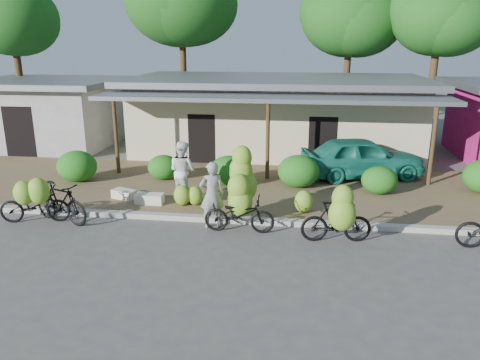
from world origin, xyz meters
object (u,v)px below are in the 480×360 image
Objects in this scene: tree_near_right at (435,16)px; sack_near at (149,199)px; bike_center at (240,198)px; bike_right at (338,218)px; bystander at (183,171)px; tree_back_left at (9,16)px; bike_left at (58,201)px; vendor at (212,195)px; sack_far at (124,194)px; bike_far_left at (34,204)px; teal_van at (362,157)px; tree_center_right at (347,16)px.

tree_near_right is 9.15× the size of sack_near.
bike_center is 2.63× the size of sack_near.
bike_right is 0.97× the size of bystander.
tree_back_left is 3.50× the size of bike_center.
bike_left reaches higher than sack_near.
bike_center is at bearing 159.94° from vendor.
bystander is at bearing -130.92° from tree_near_right.
tree_back_left is 1.01× the size of tree_near_right.
sack_far is (-3.92, 1.64, -0.60)m from bike_center.
bike_far_left is 4.31m from bystander.
bike_center is at bearing -40.80° from tree_back_left.
sack_near is 1.32m from bystander.
sack_near is (2.07, 1.61, -0.39)m from bike_left.
sack_far is (9.39, -9.85, -5.82)m from tree_back_left.
tree_near_right is 15.66m from bystander.
sack_far is at bearing 100.26° from teal_van.
tree_back_left reaches higher than bike_left.
vendor is at bearing -64.26° from bike_left.
vendor is 0.98× the size of bystander.
tree_center_right is 4.06× the size of bike_left.
bystander is at bearing 4.04° from sack_far.
bike_far_left is at bearing 80.84° from bike_right.
tree_center_right reaches higher than teal_van.
sack_near reaches higher than sack_far.
vendor is at bearing -106.57° from tree_center_right.
bike_far_left is 4.99m from vendor.
bike_left is (8.26, -11.82, -5.42)m from tree_back_left.
sack_near is at bearing -115.95° from tree_center_right.
tree_near_right is 15.96m from bike_center.
sack_far is at bearing -119.69° from tree_center_right.
vendor is at bearing -42.52° from tree_back_left.
bike_left is 2.36× the size of sack_near.
tree_back_left is 17.77m from vendor.
bike_center reaches higher than bike_far_left.
sack_near is at bearing 63.04° from bike_right.
bike_far_left is 1.08× the size of bystander.
bystander is (3.71, 2.15, 0.49)m from bike_far_left.
tree_back_left is at bearing 133.63° from sack_far.
vendor is 2.18m from bystander.
bike_far_left is (7.57, -11.87, -5.51)m from tree_back_left.
bystander is (-9.72, -11.22, -4.99)m from tree_near_right.
bike_center reaches higher than bike_left.
tree_near_right is at bearing 44.35° from sack_far.
sack_far is (-6.44, 2.41, -0.46)m from bike_right.
bike_right reaches higher than teal_van.
bike_center is at bearing -23.39° from sack_near.
bike_right is at bearing -110.59° from tree_near_right.
teal_van is (1.22, 5.84, 0.15)m from bike_right.
bike_center is 6.31m from teal_van.
bike_right is 5.89m from sack_near.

